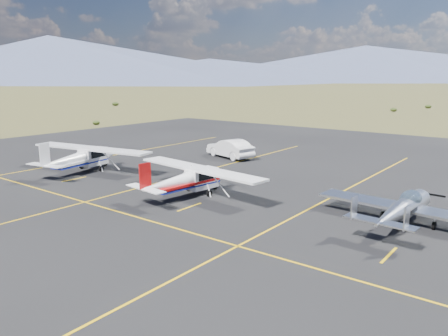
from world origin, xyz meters
TOP-DOWN VIEW (x-y plane):
  - ground at (0.00, 0.00)m, footprint 1600.00×1600.00m
  - apron at (0.00, 7.00)m, footprint 72.00×72.00m
  - aircraft_low_wing at (0.98, -2.97)m, footprint 6.74×9.38m
  - aircraft_cessna at (-1.45, 9.03)m, footprint 6.06×10.03m
  - aircraft_plain at (-1.33, 19.95)m, footprint 6.59×10.76m
  - sedan at (10.52, 14.76)m, footprint 3.07×5.33m

SIDE VIEW (x-z plane):
  - ground at x=0.00m, z-range 0.00..0.00m
  - apron at x=0.00m, z-range -0.01..0.01m
  - sedan at x=10.52m, z-range 0.01..1.67m
  - aircraft_low_wing at x=0.98m, z-range -0.04..1.99m
  - aircraft_cessna at x=-1.45m, z-range -0.14..2.39m
  - aircraft_plain at x=-1.33m, z-range -0.15..2.56m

